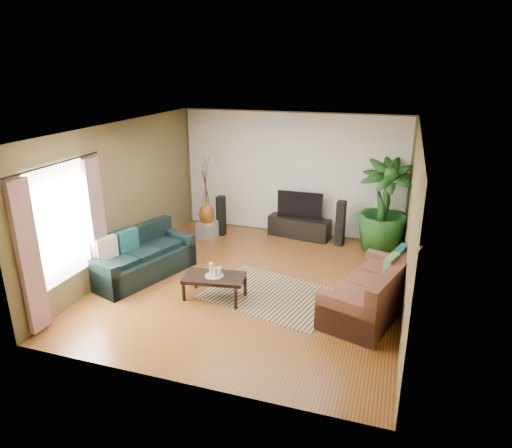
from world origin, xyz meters
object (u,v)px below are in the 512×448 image
at_px(television, 300,205).
at_px(side_table, 173,249).
at_px(pedestal, 207,230).
at_px(sofa_left, 142,254).
at_px(potted_plant, 384,206).
at_px(vase, 207,214).
at_px(coffee_table, 215,287).
at_px(speaker_left, 221,216).
at_px(sofa_right, 371,286).
at_px(speaker_right, 340,223).
at_px(tv_stand, 299,227).

bearing_deg(television, side_table, -135.51).
bearing_deg(pedestal, sofa_left, -98.65).
bearing_deg(sofa_left, potted_plant, -37.89).
bearing_deg(side_table, pedestal, 84.13).
height_order(sofa_left, vase, sofa_left).
xyz_separation_m(coffee_table, television, (0.69, 3.17, 0.55)).
bearing_deg(speaker_left, sofa_left, -97.89).
height_order(coffee_table, vase, vase).
height_order(sofa_right, coffee_table, sofa_right).
relative_size(sofa_left, pedestal, 5.12).
relative_size(speaker_right, vase, 2.04).
bearing_deg(side_table, vase, 84.13).
height_order(coffee_table, speaker_right, speaker_right).
distance_m(speaker_left, speaker_right, 2.62).
bearing_deg(television, vase, -160.73).
xyz_separation_m(television, side_table, (-2.06, -2.02, -0.50)).
relative_size(sofa_right, side_table, 3.96).
distance_m(tv_stand, pedestal, 2.03).
xyz_separation_m(sofa_right, speaker_right, (-0.84, 2.59, 0.06)).
bearing_deg(side_table, speaker_left, 77.40).
height_order(sofa_right, speaker_right, speaker_right).
bearing_deg(sofa_left, side_table, 5.75).
bearing_deg(speaker_left, coffee_table, -65.16).
xyz_separation_m(potted_plant, pedestal, (-3.68, -0.47, -0.76)).
distance_m(coffee_table, tv_stand, 3.25).
xyz_separation_m(coffee_table, vase, (-1.23, 2.50, 0.34)).
bearing_deg(tv_stand, sofa_right, -49.47).
bearing_deg(sofa_right, vase, -102.62).
bearing_deg(sofa_left, speaker_right, -31.29).
relative_size(coffee_table, speaker_left, 1.09).
distance_m(speaker_left, side_table, 1.67).
relative_size(pedestal, vase, 0.78).
bearing_deg(sofa_right, side_table, -84.05).
relative_size(speaker_left, potted_plant, 0.48).
bearing_deg(coffee_table, speaker_left, 100.62).
bearing_deg(speaker_left, television, 18.15).
distance_m(speaker_right, vase, 2.88).
relative_size(sofa_left, vase, 4.00).
distance_m(coffee_table, television, 3.29).
relative_size(sofa_left, tv_stand, 1.40).
bearing_deg(side_table, potted_plant, 25.46).
height_order(potted_plant, pedestal, potted_plant).
bearing_deg(coffee_table, potted_plant, 41.19).
xyz_separation_m(speaker_left, side_table, (-0.36, -1.62, -0.20)).
height_order(coffee_table, television, television).
distance_m(tv_stand, speaker_left, 1.75).
distance_m(coffee_table, vase, 2.81).
relative_size(television, pedestal, 2.68).
bearing_deg(speaker_right, pedestal, -162.62).
relative_size(sofa_right, speaker_left, 2.21).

